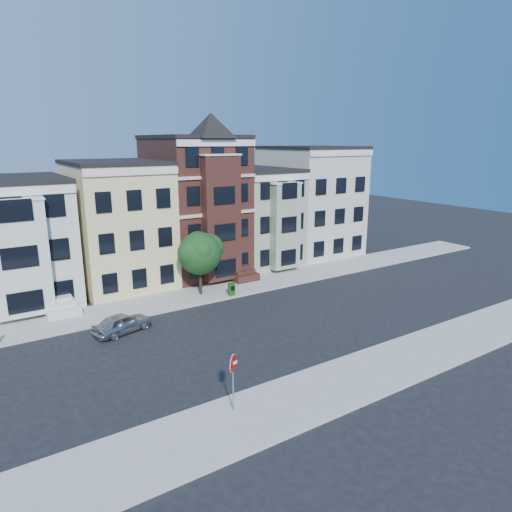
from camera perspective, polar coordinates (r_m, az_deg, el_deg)
ground at (r=31.24m, az=4.42°, el=-8.07°), size 120.00×120.00×0.00m
far_sidewalk at (r=37.46m, az=-3.04°, el=-4.08°), size 60.00×4.00×0.15m
near_sidewalk at (r=25.93m, az=15.51°, el=-13.28°), size 60.00×4.00×0.15m
house_white at (r=38.16m, az=-28.33°, el=1.43°), size 8.00×9.00×9.00m
house_yellow at (r=39.45m, az=-16.83°, el=3.65°), size 7.00×9.00×10.00m
house_brown at (r=41.74m, az=-7.65°, el=6.07°), size 7.00×9.00×12.00m
house_green at (r=45.11m, az=-0.10°, el=4.88°), size 6.00×9.00×9.00m
house_cream at (r=49.08m, az=6.82°, el=6.72°), size 8.00×9.00×11.00m
street_tree at (r=35.29m, az=-7.04°, el=-0.04°), size 6.17×6.17×6.10m
parked_car at (r=30.30m, az=-16.37°, el=-8.05°), size 4.03×2.50×1.28m
newspaper_box at (r=35.44m, az=-3.08°, el=-4.19°), size 0.49×0.44×0.99m
stop_sign at (r=20.72m, az=-2.89°, el=-15.10°), size 0.83×0.39×3.06m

